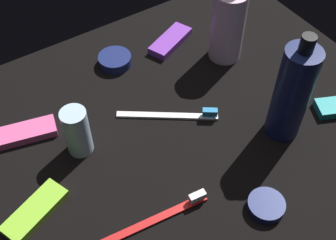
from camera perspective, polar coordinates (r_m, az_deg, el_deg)
name	(u,v)px	position (r cm, az deg, el deg)	size (l,w,h in cm)	color
ground_plane	(168,133)	(75.93, 0.00, -1.75)	(84.00, 64.00, 1.20)	black
lotion_bottle	(292,93)	(71.62, 15.87, 3.37)	(5.76, 5.76, 20.44)	#151E4D
bodywash_bottle	(228,25)	(85.10, 7.83, 12.22)	(6.35, 6.35, 16.64)	silver
deodorant_stick	(77,132)	(71.18, -11.79, -1.48)	(4.20, 4.20, 8.95)	silver
toothbrush_red	(159,217)	(65.84, -1.14, -12.49)	(18.03, 3.11, 2.10)	red
toothbrush_white	(174,114)	(77.11, 0.73, 0.73)	(15.43, 11.31, 2.10)	white
snack_bar_pink	(25,133)	(78.18, -18.14, -1.58)	(10.40, 4.00, 1.50)	#E55999
snack_bar_lime	(35,212)	(68.93, -16.94, -11.36)	(10.40, 4.00, 1.50)	#8CD133
snack_bar_purple	(170,41)	(91.30, 0.31, 10.29)	(10.40, 4.00, 1.50)	purple
cream_tin_left	(115,60)	(87.19, -6.95, 7.78)	(6.48, 6.48, 1.91)	navy
cream_tin_right	(266,206)	(68.10, 12.67, -10.85)	(5.65, 5.65, 1.55)	navy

